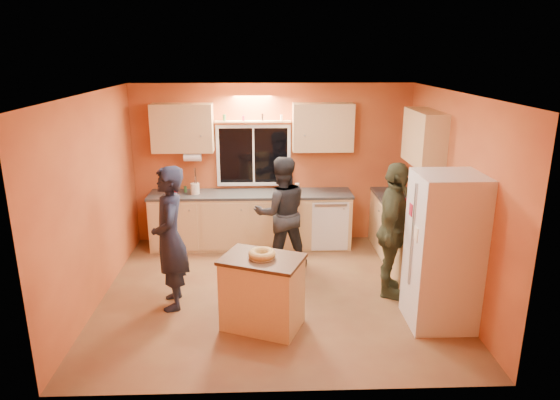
{
  "coord_description": "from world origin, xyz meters",
  "views": [
    {
      "loc": [
        -0.15,
        -5.98,
        3.08
      ],
      "look_at": [
        0.07,
        0.4,
        1.17
      ],
      "focal_mm": 32.0,
      "sensor_mm": 36.0,
      "label": 1
    }
  ],
  "objects_px": {
    "refrigerator": "(443,251)",
    "island": "(262,292)",
    "person_left": "(170,238)",
    "person_right": "(393,231)",
    "person_center": "(281,213)"
  },
  "relations": [
    {
      "from": "refrigerator",
      "to": "person_left",
      "type": "xyz_separation_m",
      "value": [
        -3.18,
        0.53,
        -0.01
      ]
    },
    {
      "from": "refrigerator",
      "to": "person_left",
      "type": "distance_m",
      "value": 3.22
    },
    {
      "from": "refrigerator",
      "to": "person_center",
      "type": "distance_m",
      "value": 2.45
    },
    {
      "from": "island",
      "to": "person_left",
      "type": "height_order",
      "value": "person_left"
    },
    {
      "from": "refrigerator",
      "to": "person_center",
      "type": "bearing_deg",
      "value": 136.8
    },
    {
      "from": "island",
      "to": "person_right",
      "type": "height_order",
      "value": "person_right"
    },
    {
      "from": "person_left",
      "to": "person_center",
      "type": "bearing_deg",
      "value": 119.59
    },
    {
      "from": "refrigerator",
      "to": "person_right",
      "type": "bearing_deg",
      "value": 118.23
    },
    {
      "from": "island",
      "to": "person_center",
      "type": "distance_m",
      "value": 1.76
    },
    {
      "from": "refrigerator",
      "to": "island",
      "type": "height_order",
      "value": "refrigerator"
    },
    {
      "from": "island",
      "to": "person_left",
      "type": "bearing_deg",
      "value": 176.32
    },
    {
      "from": "refrigerator",
      "to": "person_right",
      "type": "height_order",
      "value": "refrigerator"
    },
    {
      "from": "island",
      "to": "person_right",
      "type": "bearing_deg",
      "value": 46.3
    },
    {
      "from": "island",
      "to": "person_center",
      "type": "height_order",
      "value": "person_center"
    },
    {
      "from": "refrigerator",
      "to": "island",
      "type": "distance_m",
      "value": 2.11
    }
  ]
}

